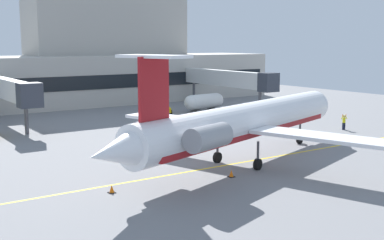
{
  "coord_description": "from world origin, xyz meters",
  "views": [
    {
      "loc": [
        -24.62,
        -31.07,
        9.97
      ],
      "look_at": [
        0.58,
        5.92,
        3.0
      ],
      "focal_mm": 46.44,
      "sensor_mm": 36.0,
      "label": 1
    }
  ],
  "objects": [
    {
      "name": "jet_bridge_west",
      "position": [
        -9.28,
        29.88,
        4.4
      ],
      "size": [
        2.4,
        18.78,
        5.77
      ],
      "color": "silver",
      "rests_on": "ground"
    },
    {
      "name": "regional_jet",
      "position": [
        1.46,
        -0.23,
        3.52
      ],
      "size": [
        32.23,
        23.89,
        9.22
      ],
      "color": "white",
      "rests_on": "ground"
    },
    {
      "name": "safety_cone_alpha",
      "position": [
        -10.96,
        -1.44,
        0.25
      ],
      "size": [
        0.47,
        0.47,
        0.55
      ],
      "color": "orange",
      "rests_on": "ground"
    },
    {
      "name": "jet_bridge_east",
      "position": [
        23.15,
        28.79,
        4.48
      ],
      "size": [
        2.4,
        20.92,
        5.85
      ],
      "color": "silver",
      "rests_on": "ground"
    },
    {
      "name": "terminal_building",
      "position": [
        8.02,
        47.67,
        6.56
      ],
      "size": [
        69.16,
        14.95,
        18.87
      ],
      "color": "#B7B2A8",
      "rests_on": "ground"
    },
    {
      "name": "safety_cone_bravo",
      "position": [
        -1.81,
        -2.84,
        0.25
      ],
      "size": [
        0.47,
        0.47,
        0.55
      ],
      "color": "orange",
      "rests_on": "ground"
    },
    {
      "name": "marshaller",
      "position": [
        21.86,
        5.88,
        0.92
      ],
      "size": [
        0.81,
        0.38,
        1.84
      ],
      "color": "#191E33",
      "rests_on": "ground"
    },
    {
      "name": "belt_loader",
      "position": [
        11.49,
        29.0,
        1.01
      ],
      "size": [
        2.83,
        3.58,
        2.28
      ],
      "color": "#E5B20C",
      "rests_on": "ground"
    },
    {
      "name": "baggage_tug",
      "position": [
        7.78,
        13.24,
        0.92
      ],
      "size": [
        4.33,
        2.83,
        2.0
      ],
      "color": "silver",
      "rests_on": "ground"
    },
    {
      "name": "fuel_tank",
      "position": [
        17.93,
        28.2,
        1.4
      ],
      "size": [
        7.17,
        2.81,
        2.49
      ],
      "color": "white",
      "rests_on": "ground"
    },
    {
      "name": "ground",
      "position": [
        -0.0,
        0.0,
        -0.05
      ],
      "size": [
        120.0,
        120.0,
        0.11
      ],
      "color": "slate"
    }
  ]
}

